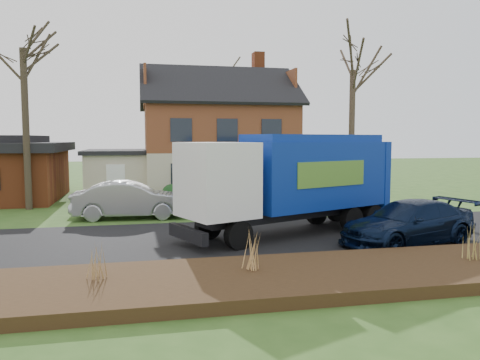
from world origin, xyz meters
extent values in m
plane|color=#2D4F1A|center=(0.00, 0.00, 0.00)|extent=(120.00, 120.00, 0.00)
cube|color=black|center=(0.00, 0.00, 0.01)|extent=(80.00, 7.00, 0.02)
cube|color=black|center=(0.00, -5.30, 0.15)|extent=(80.00, 3.50, 0.30)
cube|color=#BDB198|center=(2.00, 14.00, 1.35)|extent=(9.00, 7.50, 2.70)
cube|color=brown|center=(2.00, 14.00, 4.10)|extent=(9.00, 7.50, 2.80)
cube|color=#994421|center=(5.00, 15.00, 8.46)|extent=(0.70, 0.90, 1.60)
cube|color=#BDB198|center=(-4.20, 13.50, 1.30)|extent=(3.50, 5.50, 2.60)
cube|color=black|center=(-4.20, 13.50, 2.72)|extent=(3.90, 5.90, 0.24)
cylinder|color=black|center=(0.15, -1.64, 0.47)|extent=(0.99, 0.65, 0.94)
cylinder|color=black|center=(-0.56, 0.13, 0.47)|extent=(0.99, 0.65, 0.94)
cylinder|color=black|center=(4.94, 0.31, 0.47)|extent=(0.99, 0.65, 0.94)
cylinder|color=black|center=(4.22, 2.07, 0.47)|extent=(0.99, 0.65, 0.94)
cylinder|color=black|center=(6.03, 0.75, 0.47)|extent=(0.99, 0.65, 0.94)
cylinder|color=black|center=(5.32, 2.51, 0.47)|extent=(0.99, 0.65, 0.94)
cube|color=black|center=(2.73, 0.44, 0.77)|extent=(7.63, 3.94, 0.32)
cube|color=white|center=(-0.41, -0.84, 2.18)|extent=(2.78, 2.88, 2.45)
cube|color=black|center=(-1.34, -1.21, 2.31)|extent=(0.82, 1.88, 0.82)
cube|color=black|center=(-1.42, -1.25, 0.50)|extent=(1.06, 2.19, 0.41)
cube|color=navy|center=(3.53, 0.76, 2.18)|extent=(6.14, 4.25, 2.45)
cube|color=navy|center=(3.53, 0.76, 3.54)|extent=(5.79, 3.89, 0.27)
cube|color=navy|center=(6.26, 1.87, 2.08)|extent=(1.16, 2.26, 2.63)
cube|color=#53882C|center=(3.84, -0.36, 2.27)|extent=(3.04, 1.26, 0.91)
cube|color=#53882C|center=(2.97, 1.78, 2.27)|extent=(3.04, 1.26, 0.91)
imported|color=#939699|center=(-3.33, 5.15, 0.82)|extent=(5.05, 1.99, 1.64)
imported|color=black|center=(5.86, -2.04, 0.73)|extent=(5.37, 3.34, 1.45)
cylinder|color=#3A3123|center=(-8.33, 8.89, 3.95)|extent=(0.33, 0.33, 7.91)
cylinder|color=#453629|center=(8.99, 8.95, 3.69)|extent=(0.34, 0.34, 7.37)
cylinder|color=#423727|center=(3.57, 22.51, 3.86)|extent=(0.29, 0.29, 7.73)
cone|color=#9B7844|center=(-3.90, -4.94, 0.72)|extent=(0.04, 0.04, 0.84)
cone|color=#9B7844|center=(-4.04, -4.94, 0.72)|extent=(0.04, 0.04, 0.84)
cone|color=#9B7844|center=(-3.76, -4.94, 0.72)|extent=(0.04, 0.04, 0.84)
cone|color=#9B7844|center=(-3.90, -4.83, 0.72)|extent=(0.04, 0.04, 0.84)
cone|color=#9B7844|center=(-3.90, -5.05, 0.72)|extent=(0.04, 0.04, 0.84)
cone|color=tan|center=(-0.21, -5.00, 0.78)|extent=(0.04, 0.04, 0.96)
cone|color=tan|center=(-0.36, -5.00, 0.78)|extent=(0.04, 0.04, 0.96)
cone|color=tan|center=(-0.06, -5.00, 0.78)|extent=(0.04, 0.04, 0.96)
cone|color=tan|center=(-0.21, -4.88, 0.78)|extent=(0.04, 0.04, 0.96)
cone|color=tan|center=(-0.21, -5.13, 0.78)|extent=(0.04, 0.04, 0.96)
cone|color=#A48E48|center=(5.83, -5.21, 0.76)|extent=(0.04, 0.04, 0.93)
cone|color=#A48E48|center=(5.67, -5.21, 0.76)|extent=(0.04, 0.04, 0.93)
cone|color=#A48E48|center=(6.00, -5.21, 0.76)|extent=(0.04, 0.04, 0.93)
cone|color=#A48E48|center=(5.83, -5.08, 0.76)|extent=(0.04, 0.04, 0.93)
cone|color=#A48E48|center=(5.83, -5.34, 0.76)|extent=(0.04, 0.04, 0.93)
camera|label=1|loc=(-2.86, -15.92, 3.52)|focal=35.00mm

